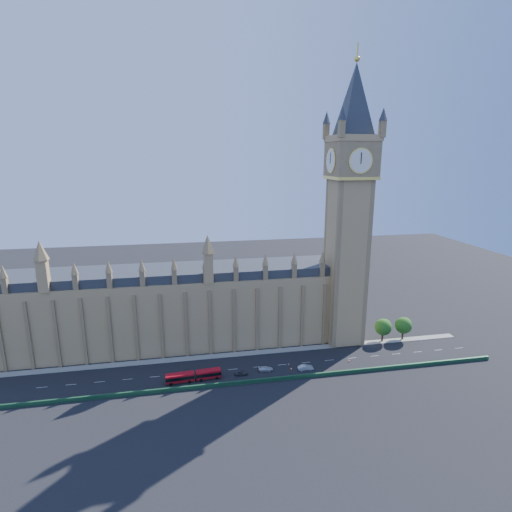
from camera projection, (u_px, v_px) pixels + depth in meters
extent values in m
plane|color=black|center=(245.00, 368.00, 126.53)|extent=(400.00, 400.00, 0.00)
cube|color=#A78A51|center=(165.00, 311.00, 140.13)|extent=(120.00, 20.00, 25.00)
cube|color=#2D3035|center=(163.00, 273.00, 136.80)|extent=(120.00, 18.00, 3.00)
cube|color=#A78A51|center=(346.00, 263.00, 139.71)|extent=(12.00, 12.00, 58.00)
cube|color=olive|center=(351.00, 161.00, 131.36)|extent=(14.00, 14.00, 12.00)
cylinder|color=silver|center=(361.00, 161.00, 124.54)|extent=(7.20, 0.30, 7.20)
cube|color=#A78A51|center=(353.00, 139.00, 129.70)|extent=(14.50, 14.50, 2.00)
pyramid|color=#2D3035|center=(357.00, 62.00, 124.21)|extent=(20.59, 20.59, 22.00)
sphere|color=#F2C64C|center=(357.00, 59.00, 124.02)|extent=(1.80, 1.80, 1.80)
cube|color=#1E4C2D|center=(250.00, 382.00, 117.79)|extent=(160.00, 0.60, 1.20)
cube|color=gray|center=(241.00, 354.00, 135.58)|extent=(160.00, 3.00, 0.16)
cylinder|color=#382619|center=(382.00, 336.00, 144.80)|extent=(0.70, 0.70, 4.00)
sphere|color=#1A5215|center=(383.00, 327.00, 143.97)|extent=(6.00, 6.00, 6.00)
sphere|color=#1A5215|center=(385.00, 325.00, 144.25)|extent=(4.38, 4.38, 4.38)
cylinder|color=#382619|center=(403.00, 334.00, 146.22)|extent=(0.70, 0.70, 4.00)
sphere|color=#1A5215|center=(403.00, 325.00, 145.38)|extent=(6.00, 6.00, 6.00)
sphere|color=#1A5215|center=(405.00, 323.00, 145.67)|extent=(4.38, 4.38, 4.38)
cube|color=#AC0B17|center=(180.00, 378.00, 118.18)|extent=(8.53, 2.92, 2.80)
cube|color=#AC0B17|center=(208.00, 374.00, 120.25)|extent=(7.60, 2.85, 2.80)
cube|color=black|center=(180.00, 377.00, 118.10)|extent=(8.58, 2.97, 1.06)
cube|color=black|center=(208.00, 373.00, 120.17)|extent=(7.65, 2.91, 1.06)
cylinder|color=black|center=(194.00, 377.00, 119.19)|extent=(0.92, 2.28, 2.24)
cylinder|color=black|center=(171.00, 384.00, 116.65)|extent=(0.95, 0.35, 0.93)
cylinder|color=black|center=(171.00, 380.00, 118.84)|extent=(0.95, 0.35, 0.93)
cylinder|color=black|center=(190.00, 382.00, 117.96)|extent=(0.95, 0.35, 0.93)
cylinder|color=black|center=(189.00, 378.00, 120.15)|extent=(0.95, 0.35, 0.93)
cylinder|color=black|center=(201.00, 380.00, 118.80)|extent=(0.95, 0.35, 0.93)
cylinder|color=black|center=(200.00, 376.00, 120.98)|extent=(0.95, 0.35, 0.93)
cylinder|color=black|center=(217.00, 378.00, 119.96)|extent=(0.95, 0.35, 0.93)
cylinder|color=black|center=(216.00, 374.00, 122.15)|extent=(0.95, 0.35, 0.93)
imported|color=#393A3F|center=(241.00, 373.00, 122.31)|extent=(3.95, 1.66, 1.34)
imported|color=#AEB2B6|center=(306.00, 367.00, 125.37)|extent=(4.85, 1.72, 1.59)
imported|color=silver|center=(266.00, 369.00, 124.79)|extent=(4.71, 2.08, 1.34)
cube|color=black|center=(289.00, 365.00, 128.33)|extent=(0.43, 0.43, 0.04)
cone|color=#F84A0D|center=(289.00, 364.00, 128.26)|extent=(0.47, 0.47, 0.62)
cylinder|color=white|center=(289.00, 364.00, 128.24)|extent=(0.30, 0.30, 0.11)
cube|color=black|center=(291.00, 370.00, 125.55)|extent=(0.41, 0.41, 0.04)
cone|color=orange|center=(291.00, 369.00, 125.48)|extent=(0.45, 0.45, 0.62)
cylinder|color=white|center=(291.00, 369.00, 125.45)|extent=(0.30, 0.30, 0.11)
cube|color=black|center=(291.00, 370.00, 125.66)|extent=(0.43, 0.43, 0.04)
cone|color=#D7440B|center=(291.00, 369.00, 125.58)|extent=(0.48, 0.48, 0.69)
cylinder|color=white|center=(291.00, 368.00, 125.55)|extent=(0.33, 0.33, 0.12)
cube|color=black|center=(349.00, 362.00, 130.51)|extent=(0.47, 0.47, 0.04)
cone|color=#FF390D|center=(349.00, 361.00, 130.44)|extent=(0.52, 0.52, 0.62)
cylinder|color=white|center=(349.00, 361.00, 130.42)|extent=(0.30, 0.30, 0.11)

